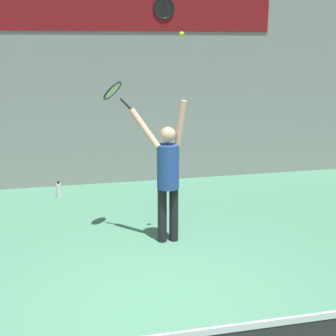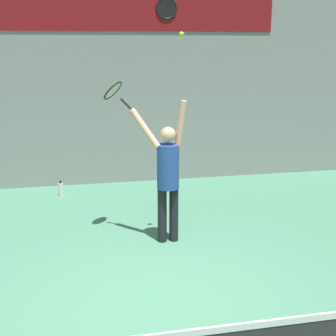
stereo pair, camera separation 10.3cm
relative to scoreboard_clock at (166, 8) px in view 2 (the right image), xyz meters
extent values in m
plane|color=#4C8C6B|center=(-1.10, -4.91, -3.44)|extent=(18.00, 18.00, 0.00)
cube|color=gray|center=(-1.10, 0.08, -0.94)|extent=(18.00, 0.10, 5.00)
cube|color=maroon|center=(-1.10, 0.02, 0.00)|extent=(6.54, 0.02, 0.86)
cylinder|color=black|center=(0.00, 0.00, 0.00)|extent=(0.38, 0.02, 0.38)
torus|color=black|center=(0.00, 0.00, 0.00)|extent=(0.42, 0.04, 0.42)
cube|color=black|center=(0.00, -0.01, 0.07)|extent=(0.02, 0.01, 0.15)
cube|color=white|center=(-1.10, -6.67, -2.51)|extent=(6.36, 0.02, 0.05)
cylinder|color=black|center=(-0.69, -3.10, -3.04)|extent=(0.13, 0.13, 0.80)
cylinder|color=black|center=(-0.52, -3.10, -3.04)|extent=(0.13, 0.13, 0.80)
cylinder|color=#26478C|center=(-0.61, -3.10, -2.33)|extent=(0.31, 0.31, 0.63)
sphere|color=#D8A884|center=(-0.61, -3.10, -1.87)|extent=(0.21, 0.21, 0.21)
cylinder|color=#D8A884|center=(-0.43, -3.12, -1.72)|extent=(0.19, 0.18, 0.65)
cylinder|color=#D8A884|center=(-0.91, -2.97, -1.80)|extent=(0.43, 0.38, 0.55)
cylinder|color=black|center=(-1.14, -2.79, -1.48)|extent=(0.17, 0.12, 0.17)
torus|color=black|center=(-1.31, -2.69, -1.30)|extent=(0.39, 0.42, 0.27)
cylinder|color=beige|center=(-1.31, -2.69, -1.30)|extent=(0.32, 0.35, 0.22)
sphere|color=#CCDB2D|center=(-0.45, -3.22, -0.55)|extent=(0.07, 0.07, 0.07)
cylinder|color=silver|center=(-2.16, -0.65, -3.31)|extent=(0.09, 0.09, 0.25)
cylinder|color=black|center=(-2.16, -0.65, -3.17)|extent=(0.05, 0.05, 0.04)
camera|label=1|loc=(-1.98, -9.25, -0.68)|focal=50.00mm
camera|label=2|loc=(-1.88, -9.27, -0.68)|focal=50.00mm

